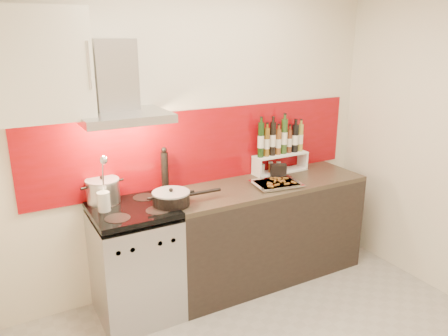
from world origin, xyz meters
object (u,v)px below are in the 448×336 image
counter (265,230)px  stock_pot (103,191)px  pepper_mill (165,171)px  baking_tray (276,183)px  range_stove (136,264)px  saute_pan (172,198)px

counter → stock_pot: stock_pot is taller
pepper_mill → baking_tray: pepper_mill is taller
counter → pepper_mill: (-0.85, 0.21, 0.63)m
stock_pot → pepper_mill: size_ratio=0.66×
stock_pot → pepper_mill: bearing=0.7°
counter → stock_pot: 1.48m
range_stove → pepper_mill: bearing=31.0°
counter → stock_pot: bearing=171.6°
stock_pot → saute_pan: size_ratio=0.46×
counter → baking_tray: 0.48m
saute_pan → baking_tray: bearing=-0.3°
pepper_mill → saute_pan: bearing=-102.1°
counter → baking_tray: (0.04, -0.09, 0.47)m
saute_pan → pepper_mill: size_ratio=1.45×
range_stove → saute_pan: size_ratio=1.65×
saute_pan → pepper_mill: 0.33m
counter → pepper_mill: pepper_mill is taller
range_stove → stock_pot: size_ratio=3.60×
range_stove → stock_pot: 0.62m
range_stove → saute_pan: bearing=-16.4°
counter → saute_pan: saute_pan is taller
counter → stock_pot: (-1.35, 0.20, 0.55)m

